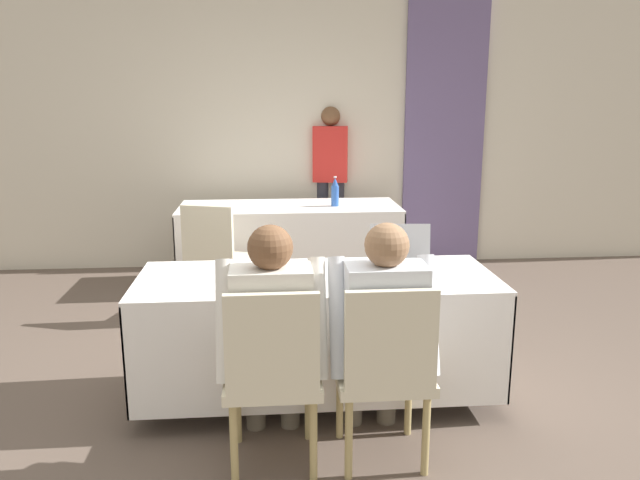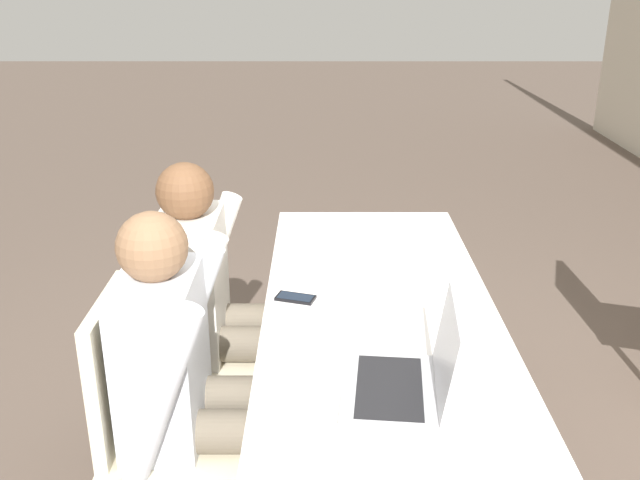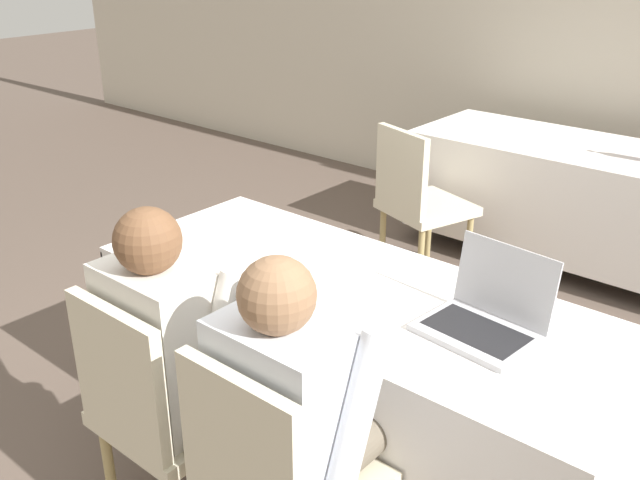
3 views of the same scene
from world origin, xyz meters
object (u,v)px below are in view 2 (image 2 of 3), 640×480
(chair_near_right, at_px, (159,418))
(person_checkered_shirt, at_px, (214,297))
(laptop, at_px, (406,378))
(person_white_shirt, at_px, (190,373))
(chair_near_left, at_px, (188,336))
(cell_phone, at_px, (295,298))

(chair_near_right, bearing_deg, person_checkered_shirt, -11.39)
(laptop, bearing_deg, chair_near_right, -101.69)
(laptop, distance_m, chair_near_right, 0.80)
(person_white_shirt, bearing_deg, person_checkered_shirt, 0.00)
(laptop, relative_size, chair_near_left, 0.41)
(laptop, xyz_separation_m, chair_near_left, (-0.73, -0.72, -0.28))
(cell_phone, bearing_deg, chair_near_left, -94.82)
(chair_near_left, bearing_deg, person_white_shirt, -168.61)
(cell_phone, xyz_separation_m, chair_near_left, (-0.17, -0.41, -0.24))
(laptop, height_order, person_white_shirt, person_white_shirt)
(cell_phone, height_order, chair_near_right, chair_near_right)
(laptop, xyz_separation_m, cell_phone, (-0.57, -0.31, -0.04))
(chair_near_right, height_order, person_white_shirt, person_white_shirt)
(chair_near_left, relative_size, person_checkered_shirt, 0.78)
(person_checkered_shirt, bearing_deg, person_white_shirt, -180.00)
(chair_near_right, distance_m, person_white_shirt, 0.19)
(cell_phone, distance_m, person_white_shirt, 0.47)
(cell_phone, xyz_separation_m, person_white_shirt, (0.35, -0.30, -0.08))
(laptop, distance_m, cell_phone, 0.65)
(person_checkered_shirt, bearing_deg, laptop, -140.11)
(chair_near_left, relative_size, chair_near_right, 1.00)
(person_checkered_shirt, xyz_separation_m, person_white_shirt, (0.51, 0.00, 0.00))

